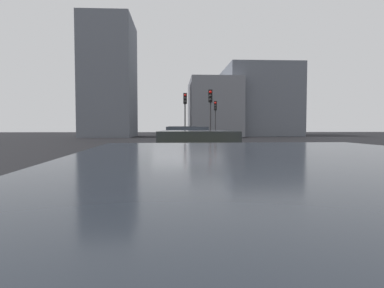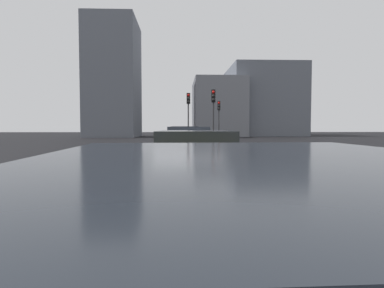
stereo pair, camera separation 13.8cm
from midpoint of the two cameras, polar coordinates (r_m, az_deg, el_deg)
name	(u,v)px [view 2 (the right image)]	position (r m, az deg, el deg)	size (l,w,h in m)	color
ground_plane	(190,174)	(11.82, -0.07, -5.10)	(160.00, 160.00, 0.20)	black
car_maroon_lead	(184,140)	(19.92, -1.20, 0.65)	(4.66, 2.04, 1.56)	#510F16
car_white_second	(188,146)	(14.03, -0.47, -0.36)	(4.13, 2.15, 1.55)	silver
car_yellow_third	(196,164)	(7.61, 1.12, -3.41)	(4.76, 2.18, 1.47)	gold
traffic_light_near_left	(219,113)	(33.48, 4.65, 5.27)	(0.32, 0.30, 4.03)	#2D2D30
traffic_light_near_right	(188,108)	(28.58, -0.47, 6.10)	(0.32, 0.30, 4.34)	#2D2D30
traffic_light_far_left	(213,106)	(24.40, 3.77, 6.35)	(0.33, 0.31, 4.17)	#2D2D30
building_facade_left	(262,102)	(60.11, 11.76, 6.94)	(14.47, 11.44, 11.53)	slate
building_facade_center	(217,109)	(56.52, 4.34, 5.96)	(13.73, 7.83, 9.00)	slate
building_facade_right	(114,79)	(52.58, -12.91, 10.52)	(10.59, 7.06, 17.04)	slate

